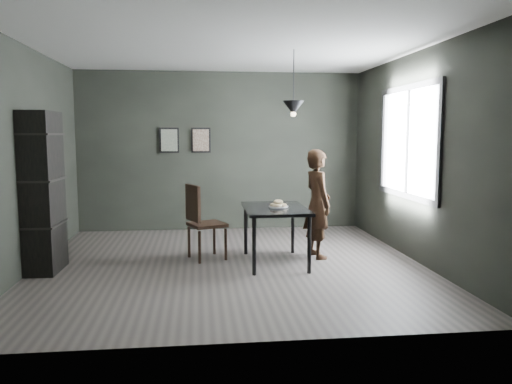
{
  "coord_description": "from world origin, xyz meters",
  "views": [
    {
      "loc": [
        -0.4,
        -6.42,
        1.71
      ],
      "look_at": [
        0.35,
        0.05,
        0.95
      ],
      "focal_mm": 35.0,
      "sensor_mm": 36.0,
      "label": 1
    }
  ],
  "objects": [
    {
      "name": "ground",
      "position": [
        0.0,
        0.0,
        0.0
      ],
      "size": [
        5.0,
        5.0,
        0.0
      ],
      "primitive_type": "plane",
      "color": "#37322F",
      "rests_on": "ground"
    },
    {
      "name": "window_assembly",
      "position": [
        2.47,
        0.2,
        1.6
      ],
      "size": [
        0.04,
        1.96,
        1.56
      ],
      "color": "white",
      "rests_on": "ground"
    },
    {
      "name": "framed_print_left",
      "position": [
        -0.9,
        2.47,
        1.6
      ],
      "size": [
        0.34,
        0.04,
        0.44
      ],
      "color": "black",
      "rests_on": "ground"
    },
    {
      "name": "pendant_lamp",
      "position": [
        0.85,
        0.1,
        2.05
      ],
      "size": [
        0.28,
        0.28,
        0.86
      ],
      "color": "black",
      "rests_on": "ground"
    },
    {
      "name": "back_wall",
      "position": [
        0.0,
        2.5,
        1.4
      ],
      "size": [
        5.0,
        0.1,
        2.8
      ],
      "primitive_type": "cube",
      "color": "black",
      "rests_on": "ground"
    },
    {
      "name": "cafe_table",
      "position": [
        0.6,
        0.0,
        0.67
      ],
      "size": [
        0.8,
        1.2,
        0.75
      ],
      "color": "black",
      "rests_on": "ground"
    },
    {
      "name": "framed_print_right",
      "position": [
        -0.35,
        2.47,
        1.6
      ],
      "size": [
        0.34,
        0.04,
        0.44
      ],
      "color": "black",
      "rests_on": "ground"
    },
    {
      "name": "wood_chair",
      "position": [
        -0.38,
        0.3,
        0.59
      ],
      "size": [
        0.58,
        0.58,
        1.03
      ],
      "rotation": [
        0.0,
        0.0,
        0.39
      ],
      "color": "black",
      "rests_on": "ground"
    },
    {
      "name": "donut_pile",
      "position": [
        0.63,
        -0.04,
        0.79
      ],
      "size": [
        0.22,
        0.22,
        0.09
      ],
      "rotation": [
        0.0,
        0.0,
        -0.38
      ],
      "color": "beige",
      "rests_on": "white_plate"
    },
    {
      "name": "woman",
      "position": [
        1.23,
        0.26,
        0.75
      ],
      "size": [
        0.46,
        0.61,
        1.5
      ],
      "primitive_type": "imported",
      "rotation": [
        0.0,
        0.0,
        1.76
      ],
      "color": "black",
      "rests_on": "ground"
    },
    {
      "name": "shelf_unit",
      "position": [
        -2.32,
        -0.05,
        0.99
      ],
      "size": [
        0.39,
        0.67,
        1.98
      ],
      "primitive_type": "cube",
      "rotation": [
        0.0,
        0.0,
        -0.03
      ],
      "color": "black",
      "rests_on": "ground"
    },
    {
      "name": "ceiling",
      "position": [
        0.0,
        0.0,
        2.8
      ],
      "size": [
        5.0,
        5.0,
        0.02
      ],
      "color": "silver",
      "rests_on": "ground"
    },
    {
      "name": "white_plate",
      "position": [
        0.63,
        -0.04,
        0.76
      ],
      "size": [
        0.23,
        0.23,
        0.01
      ],
      "primitive_type": "cylinder",
      "color": "white",
      "rests_on": "cafe_table"
    }
  ]
}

